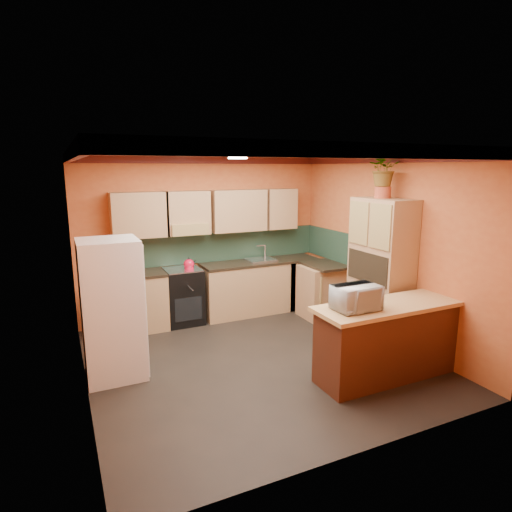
{
  "coord_description": "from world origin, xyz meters",
  "views": [
    {
      "loc": [
        -2.25,
        -4.79,
        2.51
      ],
      "look_at": [
        0.2,
        0.45,
        1.32
      ],
      "focal_mm": 30.0,
      "sensor_mm": 36.0,
      "label": 1
    }
  ],
  "objects_px": {
    "stove": "(183,296)",
    "pantry": "(380,273)",
    "fridge": "(112,309)",
    "microwave": "(356,298)",
    "breakfast_bar": "(388,342)",
    "base_cabinets_back": "(219,292)"
  },
  "relations": [
    {
      "from": "breakfast_bar",
      "to": "microwave",
      "type": "bearing_deg",
      "value": 180.0
    },
    {
      "from": "base_cabinets_back",
      "to": "fridge",
      "type": "xyz_separation_m",
      "value": [
        -1.89,
        -1.44,
        0.41
      ]
    },
    {
      "from": "breakfast_bar",
      "to": "base_cabinets_back",
      "type": "bearing_deg",
      "value": 111.26
    },
    {
      "from": "stove",
      "to": "pantry",
      "type": "xyz_separation_m",
      "value": [
        2.34,
        -1.99,
        0.59
      ]
    },
    {
      "from": "stove",
      "to": "microwave",
      "type": "relative_size",
      "value": 1.78
    },
    {
      "from": "base_cabinets_back",
      "to": "pantry",
      "type": "distance_m",
      "value": 2.7
    },
    {
      "from": "fridge",
      "to": "breakfast_bar",
      "type": "xyz_separation_m",
      "value": [
        3.0,
        -1.43,
        -0.41
      ]
    },
    {
      "from": "pantry",
      "to": "breakfast_bar",
      "type": "relative_size",
      "value": 1.17
    },
    {
      "from": "base_cabinets_back",
      "to": "breakfast_bar",
      "type": "xyz_separation_m",
      "value": [
        1.12,
        -2.87,
        0.0
      ]
    },
    {
      "from": "pantry",
      "to": "base_cabinets_back",
      "type": "bearing_deg",
      "value": 130.69
    },
    {
      "from": "breakfast_bar",
      "to": "stove",
      "type": "bearing_deg",
      "value": 121.25
    },
    {
      "from": "base_cabinets_back",
      "to": "stove",
      "type": "height_order",
      "value": "stove"
    },
    {
      "from": "fridge",
      "to": "pantry",
      "type": "xyz_separation_m",
      "value": [
        3.6,
        -0.55,
        0.2
      ]
    },
    {
      "from": "fridge",
      "to": "microwave",
      "type": "xyz_separation_m",
      "value": [
        2.49,
        -1.43,
        0.22
      ]
    },
    {
      "from": "base_cabinets_back",
      "to": "microwave",
      "type": "relative_size",
      "value": 7.13
    },
    {
      "from": "base_cabinets_back",
      "to": "breakfast_bar",
      "type": "distance_m",
      "value": 3.08
    },
    {
      "from": "base_cabinets_back",
      "to": "fridge",
      "type": "bearing_deg",
      "value": -142.61
    },
    {
      "from": "base_cabinets_back",
      "to": "fridge",
      "type": "relative_size",
      "value": 2.15
    },
    {
      "from": "base_cabinets_back",
      "to": "stove",
      "type": "distance_m",
      "value": 0.63
    },
    {
      "from": "pantry",
      "to": "breakfast_bar",
      "type": "xyz_separation_m",
      "value": [
        -0.6,
        -0.88,
        -0.61
      ]
    },
    {
      "from": "fridge",
      "to": "pantry",
      "type": "height_order",
      "value": "pantry"
    },
    {
      "from": "fridge",
      "to": "stove",
      "type": "bearing_deg",
      "value": 48.82
    }
  ]
}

